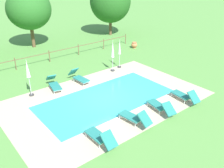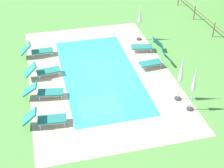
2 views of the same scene
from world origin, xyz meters
The scene contains 13 objects.
ground_plane centered at (0.00, 0.00, 0.00)m, with size 160.00×160.00×0.00m, color #599342.
pool_deck_paving centered at (0.00, 0.00, 0.00)m, with size 12.38×7.87×0.01m, color #BCAD8E.
swimming_pool_water centered at (0.00, 0.00, 0.01)m, with size 8.63×4.12×0.01m, color #38C6D1.
pool_coping_rim centered at (0.00, 0.00, 0.01)m, with size 9.11×4.60×0.01m.
sun_lounger_north_near_steps centered at (0.03, 3.26, 0.39)m, with size 0.75×1.96×0.94m.
sun_lounger_north_mid centered at (3.65, -3.28, 0.38)m, with size 0.79×2.01×0.89m.
sun_lounger_north_far centered at (-0.47, -3.09, 0.38)m, with size 0.83×2.00×0.91m.
sun_lounger_north_end centered at (-2.88, -3.27, 0.38)m, with size 0.63×1.95×0.91m.
sun_lounger_south_near_corner centered at (-1.88, 3.39, 0.38)m, with size 0.98×2.05×0.87m.
sun_lounger_south_mid centered at (1.52, -3.16, 0.37)m, with size 0.91×2.08×0.82m.
patio_umbrella_closed_row_west centered at (3.26, 3.34, 1.62)m, with size 0.32×0.32×2.51m.
patio_umbrella_closed_row_mid_west centered at (4.18, 3.58, 1.51)m, with size 0.32×0.32×2.38m.
patio_umbrella_closed_row_centre centered at (-3.51, 3.44, 1.68)m, with size 0.32×0.32×2.48m.
Camera 2 is at (15.50, -3.09, 10.20)m, focal length 53.25 mm.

